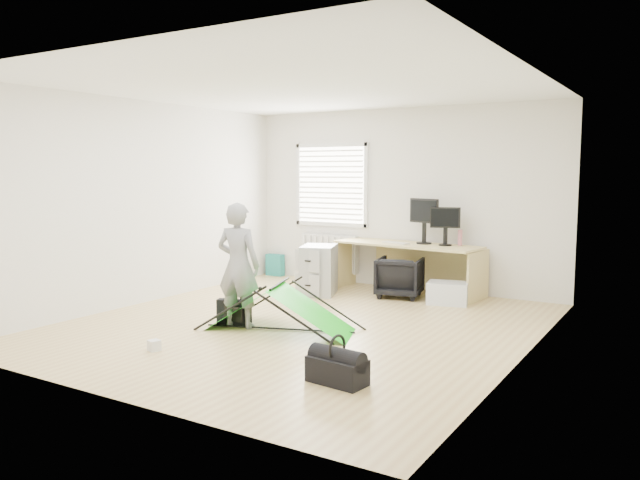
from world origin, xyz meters
The scene contains 18 objects.
ground centered at (0.00, 0.00, 0.00)m, with size 5.50×5.50×0.00m, color tan.
back_wall centered at (0.00, 2.75, 1.35)m, with size 5.00×0.02×2.70m, color silver.
window centered at (-1.20, 2.71, 1.55)m, with size 1.20×0.06×1.20m, color silver.
radiator centered at (-1.20, 2.67, 0.45)m, with size 1.00×0.12×0.60m, color silver.
desk centered at (0.27, 2.36, 0.36)m, with size 2.14×0.68×0.73m, color #D3BE76.
filing_cabinet centered at (-0.78, 1.64, 0.35)m, with size 0.46×0.61×0.71m, color #A6A9AB.
monitor_left centered at (0.50, 2.45, 0.97)m, with size 0.50×0.11×0.48m, color black.
monitor_right centered at (0.84, 2.40, 0.93)m, with size 0.41×0.09×0.40m, color black.
keyboard centered at (0.14, 2.27, 0.74)m, with size 0.41×0.14×0.02m, color beige.
thermos centered at (1.01, 2.54, 0.84)m, with size 0.06×0.06×0.22m, color #CF7482.
office_chair centered at (0.30, 2.06, 0.28)m, with size 0.60×0.62×0.57m, color black.
person centered at (-0.56, -0.45, 0.71)m, with size 0.52×0.34×1.42m, color gray.
kite centered at (-0.08, -0.33, 0.26)m, with size 1.70×0.75×0.53m, color #11B812, non-canonical shape.
storage_crate centered at (1.05, 1.97, 0.15)m, with size 0.53×0.37×0.30m, color silver.
tote_bag centered at (-2.25, 2.63, 0.18)m, with size 0.31×0.13×0.36m, color #1D7D7D.
laptop_bag centered at (-0.68, -0.40, 0.15)m, with size 0.39×0.12×0.29m, color black.
white_box centered at (-0.68, -1.64, 0.05)m, with size 0.11×0.11×0.11m, color silver.
duffel_bag centered at (1.34, -1.53, 0.11)m, with size 0.50×0.25×0.22m, color black.
Camera 1 is at (3.85, -5.92, 1.77)m, focal length 35.00 mm.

